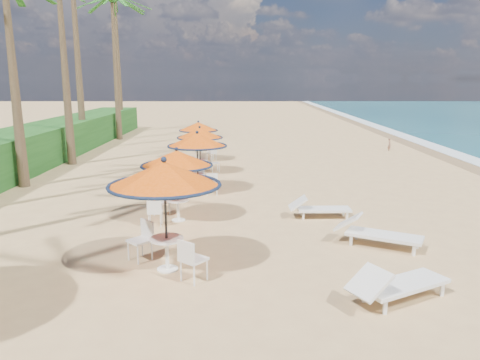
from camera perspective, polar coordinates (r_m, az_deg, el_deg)
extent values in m
plane|color=tan|center=(11.22, 15.69, -10.39)|extent=(160.00, 160.00, 0.00)
cube|color=#194716|center=(23.69, -26.35, 2.89)|extent=(3.00, 40.00, 1.80)
cylinder|color=black|center=(10.48, -9.04, -4.47)|extent=(0.05, 0.05, 2.49)
cone|color=#DF5613|center=(10.24, -9.22, 0.75)|extent=(2.49, 2.49, 0.54)
torus|color=#111C33|center=(10.30, -9.17, -0.61)|extent=(2.49, 2.49, 0.08)
sphere|color=#111C33|center=(10.19, -9.28, 2.48)|extent=(0.13, 0.13, 0.13)
cylinder|color=white|center=(10.64, -8.95, -7.09)|extent=(0.76, 0.76, 0.04)
cylinder|color=white|center=(10.76, -8.88, -8.88)|extent=(0.09, 0.09, 0.76)
cylinder|color=black|center=(14.14, -7.63, -0.72)|extent=(0.05, 0.05, 2.16)
cone|color=#DF5613|center=(13.98, -7.73, 2.66)|extent=(2.16, 2.16, 0.47)
torus|color=#111C33|center=(14.02, -7.70, 1.78)|extent=(2.16, 2.16, 0.07)
sphere|color=#111C33|center=(13.94, -7.76, 3.76)|extent=(0.11, 0.11, 0.11)
cylinder|color=white|center=(14.25, -7.58, -2.46)|extent=(0.66, 0.66, 0.04)
cylinder|color=white|center=(14.33, -7.55, -3.66)|extent=(0.08, 0.08, 0.66)
cylinder|color=black|center=(17.70, -5.19, 2.08)|extent=(0.05, 0.05, 2.24)
cone|color=#DF5613|center=(17.57, -5.25, 4.90)|extent=(2.24, 2.24, 0.49)
torus|color=#111C33|center=(17.60, -5.23, 4.18)|extent=(2.24, 2.24, 0.07)
sphere|color=#111C33|center=(17.53, -5.26, 5.82)|extent=(0.12, 0.12, 0.12)
cylinder|color=white|center=(17.78, -5.16, 0.63)|extent=(0.68, 0.68, 0.04)
cylinder|color=white|center=(17.85, -5.14, -0.38)|extent=(0.08, 0.08, 0.68)
cylinder|color=black|center=(21.22, -4.89, 3.55)|extent=(0.05, 0.05, 2.08)
cone|color=#DF5613|center=(21.11, -4.93, 5.73)|extent=(2.08, 2.08, 0.45)
torus|color=#111C33|center=(21.13, -4.92, 5.18)|extent=(2.08, 2.08, 0.06)
sphere|color=#111C33|center=(21.08, -4.94, 6.44)|extent=(0.11, 0.11, 0.11)
cylinder|color=white|center=(21.29, -4.87, 2.43)|extent=(0.63, 0.63, 0.04)
cylinder|color=white|center=(21.34, -4.85, 1.64)|extent=(0.07, 0.07, 0.63)
cylinder|color=black|center=(24.56, -5.07, 4.68)|extent=(0.04, 0.04, 2.03)
cone|color=#DF5613|center=(24.47, -5.10, 6.52)|extent=(2.03, 2.03, 0.44)
torus|color=#111C33|center=(24.49, -5.10, 6.05)|extent=(2.03, 2.03, 0.06)
sphere|color=#111C33|center=(24.44, -5.12, 7.12)|extent=(0.11, 0.11, 0.11)
cylinder|color=white|center=(24.62, -5.05, 3.72)|extent=(0.62, 0.62, 0.04)
cylinder|color=white|center=(24.66, -5.04, 3.05)|extent=(0.07, 0.07, 0.62)
cube|color=white|center=(9.87, 19.38, -11.89)|extent=(1.97, 1.50, 0.08)
cube|color=white|center=(9.15, 15.44, -11.94)|extent=(0.87, 0.90, 0.46)
cube|color=white|center=(9.94, 19.30, -12.82)|extent=(0.07, 0.07, 0.26)
cube|color=white|center=(12.57, 17.16, -6.49)|extent=(1.98, 1.48, 0.08)
cube|color=white|center=(12.68, 13.05, -4.94)|extent=(0.87, 0.90, 0.47)
cube|color=white|center=(12.62, 17.11, -7.25)|extent=(0.07, 0.07, 0.27)
cube|color=white|center=(14.76, 10.19, -3.52)|extent=(1.64, 0.63, 0.07)
cube|color=white|center=(14.56, 7.07, -2.76)|extent=(0.56, 0.61, 0.41)
cube|color=white|center=(14.80, 10.17, -4.09)|extent=(0.06, 0.06, 0.23)
cone|color=brown|center=(20.22, -25.78, 10.20)|extent=(0.44, 0.44, 7.85)
cone|color=brown|center=(24.82, -20.54, 12.23)|extent=(0.44, 0.44, 9.10)
cone|color=brown|center=(29.96, -19.29, 15.27)|extent=(0.44, 0.44, 12.31)
cone|color=brown|center=(34.34, -14.89, 12.71)|extent=(0.44, 0.44, 9.49)
cone|color=brown|center=(38.83, -14.61, 13.15)|extent=(0.44, 0.44, 10.20)
imported|color=#8D5E47|center=(29.30, 17.76, 4.18)|extent=(0.23, 0.32, 0.82)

